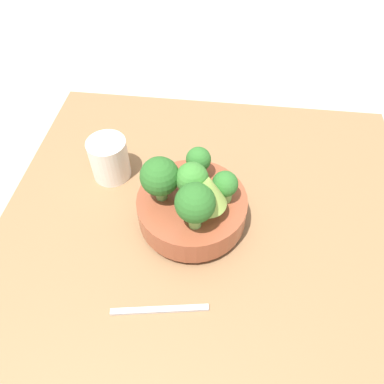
# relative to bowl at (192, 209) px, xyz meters

# --- Properties ---
(ground_plane) EXTENTS (6.00, 6.00, 0.00)m
(ground_plane) POSITION_rel_bowl_xyz_m (0.03, -0.04, -0.09)
(ground_plane) COLOR #ADA89E
(table) EXTENTS (0.81, 0.85, 0.05)m
(table) POSITION_rel_bowl_xyz_m (0.03, -0.04, -0.06)
(table) COLOR olive
(table) RESTS_ON ground_plane
(bowl) EXTENTS (0.20, 0.20, 0.07)m
(bowl) POSITION_rel_bowl_xyz_m (0.00, 0.00, 0.00)
(bowl) COLOR brown
(bowl) RESTS_ON table
(broccoli_floret_right) EXTENTS (0.05, 0.05, 0.06)m
(broccoli_floret_right) POSITION_rel_bowl_xyz_m (0.06, 0.01, 0.06)
(broccoli_floret_right) COLOR #7AB256
(broccoli_floret_right) RESTS_ON bowl
(broccoli_floret_back) EXTENTS (0.05, 0.05, 0.07)m
(broccoli_floret_back) POSITION_rel_bowl_xyz_m (0.00, 0.06, 0.07)
(broccoli_floret_back) COLOR #7AB256
(broccoli_floret_back) RESTS_ON bowl
(romanesco_piece_near) EXTENTS (0.07, 0.07, 0.10)m
(romanesco_piece_near) POSITION_rel_bowl_xyz_m (0.03, -0.03, 0.09)
(romanesco_piece_near) COLOR #609347
(romanesco_piece_near) RESTS_ON bowl
(broccoli_floret_front) EXTENTS (0.07, 0.07, 0.09)m
(broccoli_floret_front) POSITION_rel_bowl_xyz_m (0.01, -0.05, 0.09)
(broccoli_floret_front) COLOR #7AB256
(broccoli_floret_front) RESTS_ON bowl
(broccoli_floret_center) EXTENTS (0.06, 0.06, 0.08)m
(broccoli_floret_center) POSITION_rel_bowl_xyz_m (0.00, -0.00, 0.08)
(broccoli_floret_center) COLOR #6BA34C
(broccoli_floret_center) RESTS_ON bowl
(broccoli_floret_left) EXTENTS (0.07, 0.07, 0.09)m
(broccoli_floret_left) POSITION_rel_bowl_xyz_m (-0.06, -0.00, 0.08)
(broccoli_floret_left) COLOR #609347
(broccoli_floret_left) RESTS_ON bowl
(cup) EXTENTS (0.08, 0.08, 0.09)m
(cup) POSITION_rel_bowl_xyz_m (-0.18, 0.10, 0.01)
(cup) COLOR silver
(cup) RESTS_ON table
(fork) EXTENTS (0.16, 0.04, 0.01)m
(fork) POSITION_rel_bowl_xyz_m (-0.03, -0.19, -0.04)
(fork) COLOR #B2B2B7
(fork) RESTS_ON table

